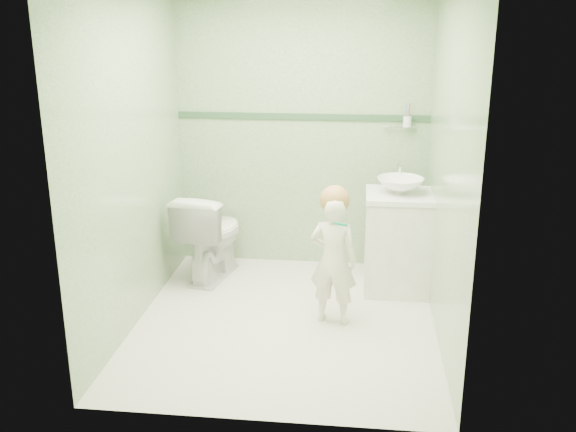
# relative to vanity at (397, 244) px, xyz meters

# --- Properties ---
(ground) EXTENTS (2.50, 2.50, 0.00)m
(ground) POSITION_rel_vanity_xyz_m (-0.84, -0.70, -0.40)
(ground) COLOR white
(ground) RESTS_ON ground
(room_shell) EXTENTS (2.50, 2.54, 2.40)m
(room_shell) POSITION_rel_vanity_xyz_m (-0.84, -0.70, 0.80)
(room_shell) COLOR #7AA172
(room_shell) RESTS_ON ground
(trim_stripe) EXTENTS (2.20, 0.02, 0.05)m
(trim_stripe) POSITION_rel_vanity_xyz_m (-0.84, 0.54, 0.95)
(trim_stripe) COLOR #2E5133
(trim_stripe) RESTS_ON room_shell
(vanity) EXTENTS (0.52, 0.50, 0.80)m
(vanity) POSITION_rel_vanity_xyz_m (0.00, 0.00, 0.00)
(vanity) COLOR silver
(vanity) RESTS_ON ground
(counter) EXTENTS (0.54, 0.52, 0.04)m
(counter) POSITION_rel_vanity_xyz_m (0.00, 0.00, 0.41)
(counter) COLOR white
(counter) RESTS_ON vanity
(basin) EXTENTS (0.37, 0.37, 0.13)m
(basin) POSITION_rel_vanity_xyz_m (0.00, 0.00, 0.49)
(basin) COLOR white
(basin) RESTS_ON counter
(faucet) EXTENTS (0.03, 0.13, 0.18)m
(faucet) POSITION_rel_vanity_xyz_m (0.00, 0.19, 0.57)
(faucet) COLOR silver
(faucet) RESTS_ON counter
(cup_holder) EXTENTS (0.26, 0.07, 0.21)m
(cup_holder) POSITION_rel_vanity_xyz_m (0.05, 0.48, 0.93)
(cup_holder) COLOR silver
(cup_holder) RESTS_ON room_shell
(toilet) EXTENTS (0.57, 0.82, 0.77)m
(toilet) POSITION_rel_vanity_xyz_m (-1.58, 0.10, -0.02)
(toilet) COLOR white
(toilet) RESTS_ON ground
(toddler) EXTENTS (0.39, 0.30, 0.97)m
(toddler) POSITION_rel_vanity_xyz_m (-0.50, -0.65, 0.08)
(toddler) COLOR white
(toddler) RESTS_ON ground
(hair_cap) EXTENTS (0.22, 0.22, 0.22)m
(hair_cap) POSITION_rel_vanity_xyz_m (-0.50, -0.63, 0.53)
(hair_cap) COLOR #AF7B44
(hair_cap) RESTS_ON toddler
(teal_toothbrush) EXTENTS (0.11, 0.14, 0.08)m
(teal_toothbrush) POSITION_rel_vanity_xyz_m (-0.45, -0.79, 0.41)
(teal_toothbrush) COLOR #069A72
(teal_toothbrush) RESTS_ON toddler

